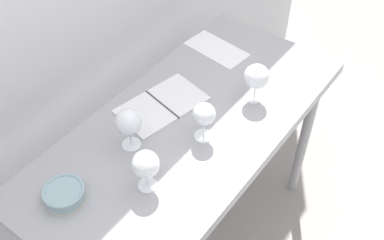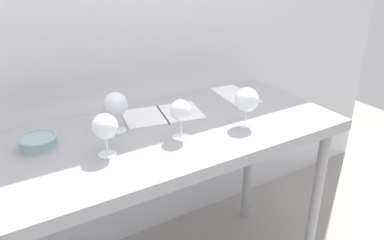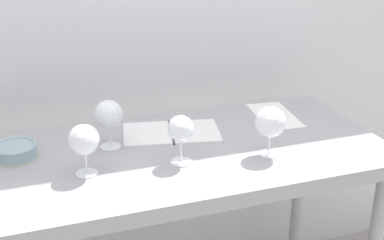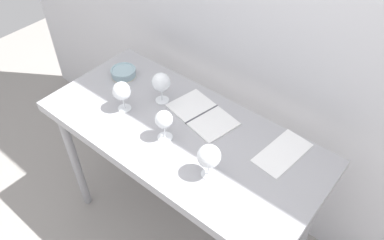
{
  "view_description": "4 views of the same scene",
  "coord_description": "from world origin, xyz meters",
  "px_view_note": "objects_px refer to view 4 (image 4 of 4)",
  "views": [
    {
      "loc": [
        -0.98,
        -0.75,
        2.16
      ],
      "look_at": [
        -0.02,
        -0.04,
        0.96
      ],
      "focal_mm": 43.29,
      "sensor_mm": 36.0,
      "label": 1
    },
    {
      "loc": [
        -0.67,
        -1.24,
        1.58
      ],
      "look_at": [
        0.06,
        -0.04,
        0.94
      ],
      "focal_mm": 35.25,
      "sensor_mm": 36.0,
      "label": 2
    },
    {
      "loc": [
        -0.46,
        -1.46,
        1.63
      ],
      "look_at": [
        0.04,
        -0.0,
        1.0
      ],
      "focal_mm": 47.4,
      "sensor_mm": 36.0,
      "label": 3
    },
    {
      "loc": [
        0.85,
        -0.95,
        2.17
      ],
      "look_at": [
        0.03,
        0.03,
        0.95
      ],
      "focal_mm": 35.38,
      "sensor_mm": 36.0,
      "label": 4
    }
  ],
  "objects_px": {
    "wine_glass_far_left": "(161,83)",
    "tasting_bowl": "(123,72)",
    "tasting_sheet_upper": "(283,153)",
    "wine_glass_near_center": "(164,120)",
    "wine_glass_near_left": "(122,92)",
    "wine_glass_near_right": "(209,157)",
    "open_notebook": "(202,115)"
  },
  "relations": [
    {
      "from": "wine_glass_far_left",
      "to": "wine_glass_near_left",
      "type": "bearing_deg",
      "value": -121.95
    },
    {
      "from": "wine_glass_near_right",
      "to": "tasting_bowl",
      "type": "bearing_deg",
      "value": 162.6
    },
    {
      "from": "tasting_sheet_upper",
      "to": "tasting_bowl",
      "type": "distance_m",
      "value": 0.97
    },
    {
      "from": "tasting_sheet_upper",
      "to": "tasting_bowl",
      "type": "xyz_separation_m",
      "value": [
        -0.96,
        -0.06,
        0.02
      ]
    },
    {
      "from": "wine_glass_near_left",
      "to": "open_notebook",
      "type": "xyz_separation_m",
      "value": [
        0.33,
        0.21,
        -0.11
      ]
    },
    {
      "from": "wine_glass_near_center",
      "to": "tasting_sheet_upper",
      "type": "bearing_deg",
      "value": 29.41
    },
    {
      "from": "wine_glass_far_left",
      "to": "open_notebook",
      "type": "relative_size",
      "value": 0.45
    },
    {
      "from": "open_notebook",
      "to": "tasting_bowl",
      "type": "height_order",
      "value": "tasting_bowl"
    },
    {
      "from": "tasting_sheet_upper",
      "to": "wine_glass_far_left",
      "type": "bearing_deg",
      "value": -166.72
    },
    {
      "from": "wine_glass_near_left",
      "to": "open_notebook",
      "type": "relative_size",
      "value": 0.43
    },
    {
      "from": "tasting_bowl",
      "to": "open_notebook",
      "type": "bearing_deg",
      "value": 2.94
    },
    {
      "from": "wine_glass_near_right",
      "to": "wine_glass_near_center",
      "type": "xyz_separation_m",
      "value": [
        -0.29,
        0.04,
        -0.0
      ]
    },
    {
      "from": "wine_glass_far_left",
      "to": "tasting_bowl",
      "type": "xyz_separation_m",
      "value": [
        -0.3,
        0.02,
        -0.09
      ]
    },
    {
      "from": "tasting_bowl",
      "to": "wine_glass_near_center",
      "type": "bearing_deg",
      "value": -22.27
    },
    {
      "from": "wine_glass_near_center",
      "to": "tasting_sheet_upper",
      "type": "xyz_separation_m",
      "value": [
        0.47,
        0.26,
        -0.11
      ]
    },
    {
      "from": "wine_glass_far_left",
      "to": "wine_glass_near_right",
      "type": "bearing_deg",
      "value": -25.62
    },
    {
      "from": "wine_glass_near_left",
      "to": "wine_glass_near_center",
      "type": "xyz_separation_m",
      "value": [
        0.29,
        -0.02,
        0.0
      ]
    },
    {
      "from": "wine_glass_far_left",
      "to": "tasting_sheet_upper",
      "type": "relative_size",
      "value": 0.6
    },
    {
      "from": "wine_glass_far_left",
      "to": "tasting_bowl",
      "type": "height_order",
      "value": "wine_glass_far_left"
    },
    {
      "from": "wine_glass_near_left",
      "to": "wine_glass_near_center",
      "type": "relative_size",
      "value": 1.01
    },
    {
      "from": "open_notebook",
      "to": "tasting_bowl",
      "type": "relative_size",
      "value": 2.7
    },
    {
      "from": "wine_glass_near_right",
      "to": "wine_glass_far_left",
      "type": "bearing_deg",
      "value": 154.38
    },
    {
      "from": "wine_glass_near_left",
      "to": "wine_glass_near_center",
      "type": "distance_m",
      "value": 0.29
    },
    {
      "from": "wine_glass_far_left",
      "to": "tasting_sheet_upper",
      "type": "distance_m",
      "value": 0.67
    },
    {
      "from": "tasting_sheet_upper",
      "to": "wine_glass_near_right",
      "type": "bearing_deg",
      "value": -114.3
    },
    {
      "from": "wine_glass_near_left",
      "to": "tasting_sheet_upper",
      "type": "distance_m",
      "value": 0.81
    },
    {
      "from": "wine_glass_near_center",
      "to": "tasting_bowl",
      "type": "relative_size",
      "value": 1.14
    },
    {
      "from": "wine_glass_far_left",
      "to": "tasting_bowl",
      "type": "distance_m",
      "value": 0.32
    },
    {
      "from": "wine_glass_near_left",
      "to": "tasting_bowl",
      "type": "height_order",
      "value": "wine_glass_near_left"
    },
    {
      "from": "wine_glass_near_right",
      "to": "tasting_sheet_upper",
      "type": "height_order",
      "value": "wine_glass_near_right"
    },
    {
      "from": "open_notebook",
      "to": "wine_glass_near_center",
      "type": "bearing_deg",
      "value": -87.69
    },
    {
      "from": "wine_glass_near_center",
      "to": "wine_glass_far_left",
      "type": "xyz_separation_m",
      "value": [
        -0.19,
        0.19,
        0.0
      ]
    }
  ]
}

